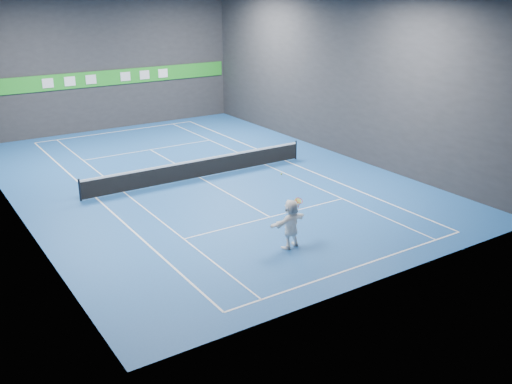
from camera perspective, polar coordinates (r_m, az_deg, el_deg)
ground at (r=29.66m, az=-5.63°, el=1.44°), size 26.00×26.00×0.00m
wall_back at (r=40.44m, az=-14.72°, el=12.40°), size 18.00×0.10×9.00m
wall_front at (r=18.30m, az=13.36°, el=3.98°), size 18.00×0.10×9.00m
wall_left at (r=25.78m, az=-24.09°, el=7.34°), size 0.10×26.00×9.00m
wall_right at (r=33.61m, az=8.06°, el=11.43°), size 0.10×26.00×9.00m
baseline_near at (r=20.65m, az=10.15°, el=-7.35°), size 10.98×0.08×0.01m
baseline_far at (r=40.20m, az=-13.64°, el=5.91°), size 10.98×0.08×0.01m
sideline_doubles_left at (r=27.72m, az=-15.70°, el=-0.58°), size 0.08×23.78×0.01m
sideline_doubles_right at (r=32.43m, az=2.98°, el=3.14°), size 0.08×23.78×0.01m
sideline_singles_left at (r=28.12m, az=-13.05°, el=-0.04°), size 0.06×23.78×0.01m
sideline_singles_right at (r=31.67m, az=0.96°, el=2.74°), size 0.06×23.78×0.01m
service_line_near at (r=24.51m, az=1.40°, el=-2.52°), size 8.23×0.06×0.01m
service_line_far at (r=35.23m, az=-10.53°, el=4.19°), size 8.23×0.06×0.01m
center_service_line at (r=29.66m, az=-5.63°, el=1.44°), size 0.06×12.80×0.01m
player at (r=21.44m, az=3.50°, el=-3.18°), size 1.85×0.89×1.92m
tennis_ball at (r=20.66m, az=2.55°, el=1.80°), size 0.06×0.06×0.06m
tennis_net at (r=29.50m, az=-5.67°, el=2.43°), size 12.50×0.10×1.07m
sponsor_banner at (r=40.51m, az=-14.57°, el=10.99°), size 17.64×0.11×1.00m
tennis_racket at (r=21.41m, az=4.29°, el=-1.02°), size 0.46×0.37×0.66m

